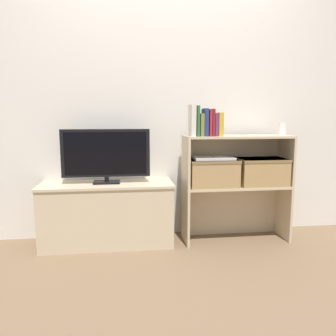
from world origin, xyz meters
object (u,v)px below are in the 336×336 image
Objects in this scene: book_maroon at (212,123)px; storage_basket_left at (212,171)px; laptop at (213,158)px; storage_basket_right at (261,170)px; book_ivory at (192,121)px; book_navy at (205,122)px; book_mustard at (219,124)px; book_olive at (201,125)px; baby_monitor at (282,129)px; book_crimson at (209,123)px; book_forest at (197,121)px; book_plum at (215,125)px; tv at (106,154)px; tv_stand at (108,214)px.

book_maroon is 0.53× the size of storage_basket_left.
storage_basket_right is at bearing 0.00° from laptop.
book_maroon is 0.42m from storage_basket_left.
book_ivory is 0.11m from book_navy.
book_mustard is 0.46× the size of storage_basket_left.
book_olive is 0.42m from storage_basket_left.
laptop is at bearing 12.96° from book_ivory.
book_crimson is at bearing -174.97° from baby_monitor.
book_mustard is 1.39× the size of baby_monitor.
book_olive is (0.03, 0.00, -0.03)m from book_forest.
book_mustard is (0.03, -0.00, 0.00)m from book_plum.
storage_basket_right is 0.46m from laptop.
book_ivory is at bearing 180.00° from book_crimson.
storage_basket_right is (-0.18, -0.01, -0.36)m from baby_monitor.
tv is 3.24× the size of book_navy.
storage_basket_right is at bearing 6.22° from book_mustard.
book_forest is 0.35m from laptop.
baby_monitor is (1.53, -0.04, 0.21)m from tv.
book_mustard is at bearing 0.00° from book_navy.
tv is 3.28× the size of book_maroon.
tv is 0.81m from book_forest.
baby_monitor is at bearing 1.38° from storage_basket_left.
book_plum is 0.96× the size of book_mustard.
book_maroon is 0.53× the size of storage_basket_right.
book_navy reaches higher than storage_basket_left.
book_maroon reaches higher than book_olive.
book_plum is 0.03m from book_mustard.
book_forest is at bearing -175.77° from storage_basket_right.
tv is 0.94m from book_plum.
book_plum is (0.19, 0.00, -0.04)m from book_ivory.
tv reaches higher than storage_basket_right.
baby_monitor reaches higher than tv_stand.
storage_basket_right is (0.52, 0.04, -0.42)m from book_navy.
book_crimson reaches higher than storage_basket_left.
book_crimson reaches higher than tv_stand.
tv_stand is 1.52× the size of tv.
book_maroon is at bearing -118.72° from storage_basket_left.
baby_monitor is (0.78, 0.06, -0.07)m from book_forest.
tv is 1.54m from baby_monitor.
book_crimson is 0.98× the size of book_maroon.
tv_stand is at bearing 178.55° from baby_monitor.
book_mustard is 0.57m from storage_basket_right.
book_crimson is at bearing -6.53° from tv_stand.
book_maroon reaches higher than laptop.
book_plum is 0.54× the size of laptop.
book_ivory reaches higher than book_maroon.
storage_basket_left is at bearing 16.02° from book_forest.
book_forest reaches higher than book_navy.
book_navy is (0.04, 0.00, 0.02)m from book_olive.
book_maroon is at bearing 0.00° from book_olive.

